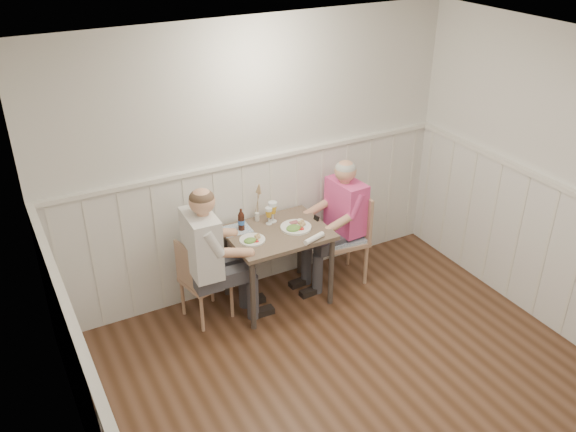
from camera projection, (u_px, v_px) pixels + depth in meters
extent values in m
plane|color=#412717|center=(392.00, 428.00, 4.48)|extent=(4.50, 4.50, 0.00)
cube|color=silver|center=(255.00, 160.00, 5.61)|extent=(4.00, 0.04, 2.60)
cube|color=silver|center=(89.00, 390.00, 3.03)|extent=(0.04, 4.50, 2.60)
cube|color=white|center=(431.00, 82.00, 3.26)|extent=(4.00, 4.50, 0.02)
cube|color=silver|center=(258.00, 223.00, 5.91)|extent=(3.98, 0.03, 1.30)
cube|color=silver|center=(257.00, 159.00, 5.58)|extent=(3.98, 0.06, 0.04)
cube|color=silver|center=(94.00, 385.00, 3.03)|extent=(0.06, 4.48, 0.04)
cube|color=brown|center=(278.00, 233.00, 5.57)|extent=(0.91, 0.70, 0.04)
cylinder|color=#3F3833|center=(253.00, 296.00, 5.34)|extent=(0.05, 0.05, 0.71)
cylinder|color=#3F3833|center=(226.00, 263.00, 5.81)|extent=(0.05, 0.05, 0.71)
cylinder|color=#3F3833|center=(331.00, 272.00, 5.68)|extent=(0.05, 0.05, 0.71)
cylinder|color=#3F3833|center=(300.00, 243.00, 6.15)|extent=(0.05, 0.05, 0.71)
cube|color=tan|center=(341.00, 239.00, 6.02)|extent=(0.49, 0.49, 0.04)
cube|color=#51749E|center=(341.00, 236.00, 6.01)|extent=(0.44, 0.44, 0.03)
cube|color=tan|center=(360.00, 213.00, 5.97)|extent=(0.08, 0.44, 0.46)
cylinder|color=tan|center=(366.00, 265.00, 6.04)|extent=(0.04, 0.04, 0.43)
cylinder|color=tan|center=(332.00, 273.00, 5.92)|extent=(0.04, 0.04, 0.43)
cylinder|color=tan|center=(348.00, 247.00, 6.35)|extent=(0.04, 0.04, 0.43)
cylinder|color=tan|center=(316.00, 254.00, 6.23)|extent=(0.04, 0.04, 0.43)
cube|color=tan|center=(206.00, 281.00, 5.50)|extent=(0.45, 0.45, 0.04)
cube|color=#51749E|center=(206.00, 278.00, 5.48)|extent=(0.40, 0.40, 0.03)
cube|color=tan|center=(188.00, 267.00, 5.30)|extent=(0.10, 0.37, 0.39)
cylinder|color=tan|center=(183.00, 298.00, 5.61)|extent=(0.03, 0.03, 0.37)
cylinder|color=tan|center=(212.00, 285.00, 5.79)|extent=(0.03, 0.03, 0.37)
cylinder|color=tan|center=(202.00, 314.00, 5.39)|extent=(0.03, 0.03, 0.37)
cylinder|color=tan|center=(232.00, 300.00, 5.58)|extent=(0.03, 0.03, 0.37)
cube|color=#3F3F47|center=(342.00, 258.00, 6.16)|extent=(0.45, 0.41, 0.43)
cube|color=#3F3F47|center=(328.00, 240.00, 5.94)|extent=(0.42, 0.37, 0.12)
cube|color=#DC4A89|center=(345.00, 206.00, 5.88)|extent=(0.26, 0.43, 0.52)
sphere|color=tan|center=(346.00, 171.00, 5.71)|extent=(0.21, 0.21, 0.21)
sphere|color=#A5A5A0|center=(346.00, 168.00, 5.69)|extent=(0.20, 0.20, 0.20)
cube|color=black|center=(316.00, 215.00, 5.72)|extent=(0.02, 0.07, 0.12)
cube|color=#3F3F47|center=(208.00, 303.00, 5.47)|extent=(0.46, 0.42, 0.45)
cube|color=#3F3F47|center=(228.00, 270.00, 5.42)|extent=(0.43, 0.38, 0.13)
cube|color=silver|center=(204.00, 243.00, 5.18)|extent=(0.26, 0.45, 0.55)
sphere|color=tan|center=(201.00, 202.00, 4.99)|extent=(0.22, 0.22, 0.22)
sphere|color=#4C3828|center=(200.00, 198.00, 4.98)|extent=(0.21, 0.21, 0.21)
cylinder|color=white|center=(296.00, 227.00, 5.60)|extent=(0.29, 0.29, 0.02)
ellipsoid|color=#3F722D|center=(294.00, 226.00, 5.54)|extent=(0.14, 0.12, 0.05)
sphere|color=tan|center=(301.00, 222.00, 5.63)|extent=(0.04, 0.04, 0.04)
cube|color=#954A4F|center=(295.00, 222.00, 5.65)|extent=(0.09, 0.05, 0.01)
cylinder|color=white|center=(300.00, 220.00, 5.67)|extent=(0.06, 0.06, 0.03)
cylinder|color=white|center=(252.00, 240.00, 5.41)|extent=(0.23, 0.23, 0.02)
ellipsoid|color=#3F722D|center=(250.00, 239.00, 5.36)|extent=(0.11, 0.09, 0.04)
sphere|color=tan|center=(257.00, 236.00, 5.42)|extent=(0.03, 0.03, 0.03)
cylinder|color=silver|center=(273.00, 221.00, 5.72)|extent=(0.07, 0.07, 0.01)
cylinder|color=silver|center=(273.00, 217.00, 5.70)|extent=(0.01, 0.01, 0.09)
cone|color=gold|center=(273.00, 209.00, 5.66)|extent=(0.08, 0.08, 0.08)
cylinder|color=silver|center=(273.00, 204.00, 5.63)|extent=(0.08, 0.08, 0.03)
cylinder|color=silver|center=(269.00, 224.00, 5.68)|extent=(0.06, 0.06, 0.01)
cylinder|color=silver|center=(269.00, 220.00, 5.66)|extent=(0.01, 0.01, 0.07)
cone|color=gold|center=(269.00, 214.00, 5.63)|extent=(0.07, 0.07, 0.07)
cylinder|color=silver|center=(269.00, 209.00, 5.61)|extent=(0.07, 0.07, 0.03)
cylinder|color=black|center=(241.00, 223.00, 5.54)|extent=(0.06, 0.06, 0.16)
cone|color=black|center=(241.00, 213.00, 5.50)|extent=(0.06, 0.06, 0.04)
cylinder|color=black|center=(241.00, 210.00, 5.48)|extent=(0.02, 0.02, 0.03)
cylinder|color=#2E61B7|center=(241.00, 222.00, 5.54)|extent=(0.06, 0.06, 0.04)
cylinder|color=white|center=(314.00, 238.00, 5.39)|extent=(0.23, 0.12, 0.05)
cylinder|color=silver|center=(257.00, 217.00, 5.72)|extent=(0.04, 0.04, 0.08)
cylinder|color=tan|center=(257.00, 203.00, 5.65)|extent=(0.02, 0.02, 0.26)
cone|color=tan|center=(256.00, 187.00, 5.58)|extent=(0.04, 0.04, 0.09)
cube|color=#51749E|center=(236.00, 230.00, 5.58)|extent=(0.28, 0.23, 0.01)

